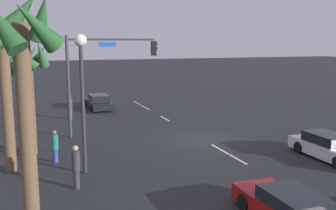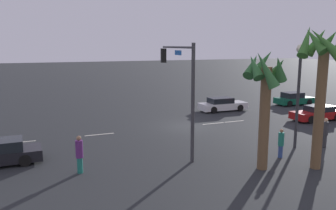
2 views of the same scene
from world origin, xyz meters
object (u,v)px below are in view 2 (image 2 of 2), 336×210
Objects in this scene: car_0 at (222,105)px; pedestrian_1 at (79,153)px; pedestrian_0 at (325,132)px; traffic_signal at (181,78)px; pedestrian_2 at (281,143)px; palm_tree_2 at (323,64)px; car_3 at (294,99)px; palm_tree_1 at (265,86)px; car_1 at (317,113)px; streetlamp at (299,77)px.

pedestrian_1 reaches higher than car_0.
pedestrian_1 is at bearing -4.83° from pedestrian_0.
pedestrian_2 is at bearing 146.49° from traffic_signal.
traffic_signal is at bearing -44.71° from palm_tree_2.
pedestrian_0 is (9.28, 13.05, 0.38)m from car_3.
palm_tree_1 is at bearing 26.58° from pedestrian_2.
car_3 is 18.99m from pedestrian_2.
palm_tree_2 reaches higher than car_3.
palm_tree_2 reaches higher than pedestrian_0.
car_0 is at bearing -91.48° from pedestrian_0.
pedestrian_0 is (5.72, 6.24, 0.41)m from car_1.
traffic_signal is at bearing -16.11° from streetlamp.
palm_tree_2 is at bearing 104.00° from pedestrian_2.
pedestrian_2 is at bearing 72.46° from car_0.
pedestrian_2 is (9.66, 6.83, 0.30)m from car_1.
streetlamp is (11.08, 12.45, 3.85)m from car_3.
palm_tree_2 reaches higher than streetlamp.
pedestrian_2 is (2.13, 1.19, -3.59)m from streetlamp.
car_1 is at bearing -146.21° from palm_tree_1.
car_1 is 1.09× the size of car_3.
car_1 is 2.37× the size of pedestrian_1.
streetlamp is at bearing 36.85° from car_1.
car_0 is 14.29m from traffic_signal.
pedestrian_1 is at bearing 37.46° from car_0.
car_3 is (-8.94, -0.12, 0.01)m from car_0.
pedestrian_0 is 0.30× the size of palm_tree_1.
pedestrian_0 reaches higher than car_1.
pedestrian_1 is at bearing 25.99° from car_3.
car_1 is at bearing -166.42° from pedestrian_1.
pedestrian_2 is 5.05m from palm_tree_2.
pedestrian_1 reaches higher than pedestrian_2.
car_3 is at bearing -117.57° from car_1.
pedestrian_1 is 0.31× the size of palm_tree_1.
palm_tree_2 reaches higher than car_0.
traffic_signal is at bearing 48.59° from car_0.
pedestrian_2 is 0.27× the size of palm_tree_1.
traffic_signal reaches higher than pedestrian_2.
pedestrian_2 is (4.27, 13.52, 0.28)m from car_0.
car_0 is at bearing -131.41° from traffic_signal.
pedestrian_0 is at bearing 163.43° from traffic_signal.
palm_tree_1 is at bearing 15.33° from pedestrian_0.
streetlamp is 3.96m from pedestrian_0.
streetlamp is (2.14, 12.33, 3.86)m from car_0.
car_1 is 2.44× the size of pedestrian_0.
car_0 is 0.73× the size of streetlamp.
pedestrian_1 is 9.85m from palm_tree_1.
palm_tree_1 is 3.08m from palm_tree_2.
palm_tree_2 reaches higher than palm_tree_1.
pedestrian_1 is (20.63, 4.98, 0.44)m from car_1.
pedestrian_2 is at bearing 29.14° from streetlamp.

